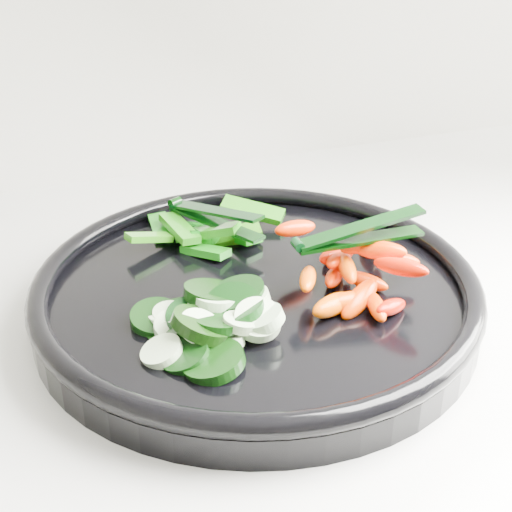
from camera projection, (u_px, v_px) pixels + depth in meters
name	position (u px, v px, depth m)	size (l,w,h in m)	color
veggie_tray	(256.00, 292.00, 0.60)	(0.49, 0.49, 0.04)	black
cucumber_pile	(207.00, 318.00, 0.54)	(0.12, 0.13, 0.04)	black
carrot_pile	(354.00, 270.00, 0.59)	(0.12, 0.14, 0.06)	#E94900
pepper_pile	(207.00, 231.00, 0.67)	(0.16, 0.11, 0.04)	#0C700A
tong_carrot	(356.00, 234.00, 0.58)	(0.11, 0.02, 0.02)	black
tong_pepper	(212.00, 216.00, 0.67)	(0.07, 0.11, 0.02)	black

